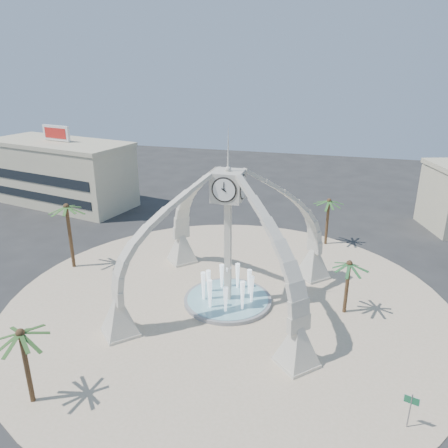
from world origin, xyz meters
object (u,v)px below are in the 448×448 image
(palm_north, at_px, (329,202))
(palm_south, at_px, (20,334))
(fountain, at_px, (228,299))
(clock_tower, at_px, (228,237))
(palm_west, at_px, (66,208))
(street_sign, at_px, (411,404))
(palm_east, at_px, (349,264))

(palm_north, relative_size, palm_south, 1.04)
(fountain, distance_m, palm_south, 18.45)
(clock_tower, bearing_deg, palm_west, 171.44)
(fountain, relative_size, street_sign, 3.24)
(palm_north, bearing_deg, fountain, -115.93)
(clock_tower, bearing_deg, street_sign, -38.31)
(palm_west, distance_m, palm_north, 29.04)
(palm_east, bearing_deg, fountain, -174.12)
(palm_west, bearing_deg, palm_north, 27.76)
(street_sign, bearing_deg, palm_north, 118.99)
(palm_south, distance_m, street_sign, 23.80)
(fountain, bearing_deg, palm_south, -120.39)
(palm_north, height_order, street_sign, palm_north)
(palm_west, height_order, palm_south, palm_west)
(palm_south, bearing_deg, palm_west, 116.01)
(palm_west, xyz_separation_m, palm_north, (25.67, 13.51, -1.31))
(palm_south, bearing_deg, palm_north, 61.86)
(fountain, relative_size, palm_north, 1.31)
(clock_tower, distance_m, street_sign, 18.69)
(clock_tower, bearing_deg, palm_east, 5.88)
(clock_tower, xyz_separation_m, palm_west, (-17.80, 2.68, 0.21))
(clock_tower, relative_size, fountain, 2.24)
(fountain, distance_m, palm_west, 19.11)
(clock_tower, distance_m, fountain, 6.20)
(clock_tower, relative_size, palm_east, 3.33)
(clock_tower, bearing_deg, palm_south, -120.39)
(clock_tower, distance_m, palm_east, 10.53)
(clock_tower, height_order, palm_south, clock_tower)
(palm_east, distance_m, palm_north, 15.34)
(palm_south, bearing_deg, palm_east, 40.35)
(fountain, bearing_deg, palm_east, 5.88)
(palm_west, distance_m, street_sign, 35.22)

